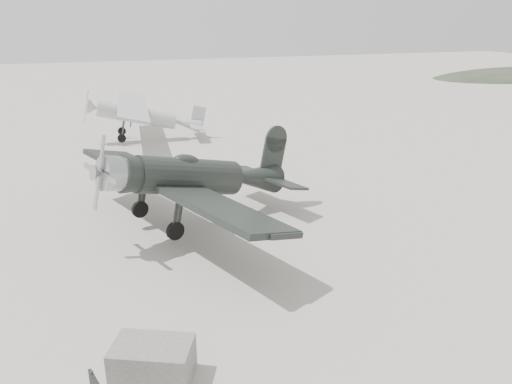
# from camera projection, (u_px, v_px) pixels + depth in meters

# --- Properties ---
(ground) EXTENTS (160.00, 160.00, 0.00)m
(ground) POSITION_uv_depth(u_px,v_px,m) (267.00, 278.00, 15.91)
(ground) COLOR #A4A191
(ground) RESTS_ON ground
(lowwing_monoplane) EXTENTS (8.77, 11.71, 3.84)m
(lowwing_monoplane) POSITION_uv_depth(u_px,v_px,m) (197.00, 177.00, 19.17)
(lowwing_monoplane) COLOR black
(lowwing_monoplane) RESTS_ON ground
(highwing_monoplane) EXTENTS (7.56, 10.65, 3.02)m
(highwing_monoplane) POSITION_uv_depth(u_px,v_px,m) (142.00, 112.00, 32.46)
(highwing_monoplane) COLOR #A4A7A9
(highwing_monoplane) RESTS_ON ground
(equipment_block) EXTENTS (2.10, 1.76, 0.90)m
(equipment_block) POSITION_uv_depth(u_px,v_px,m) (153.00, 361.00, 11.44)
(equipment_block) COLOR #5E5B58
(equipment_block) RESTS_ON ground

